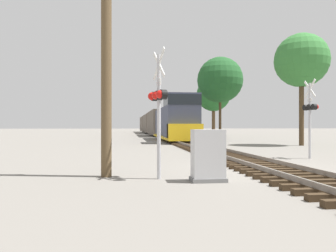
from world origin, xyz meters
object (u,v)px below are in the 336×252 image
Objects in this scene: tree_deep_background at (213,95)px; tree_mid_background at (220,80)px; utility_pole at (106,48)px; crossing_signal_far at (310,111)px; tree_far_right at (301,61)px; crossing_signal_near at (158,101)px; relay_cabinet at (208,156)px; freight_train at (154,124)px.

tree_mid_background is at bearing -101.88° from tree_deep_background.
utility_pole is at bearing -109.18° from tree_deep_background.
tree_far_right is (5.41, 10.45, 4.74)m from crossing_signal_far.
tree_far_right is (15.29, 15.17, 2.98)m from utility_pole.
utility_pole reaches higher than crossing_signal_near.
tree_far_right is at bearing -31.63° from crossing_signal_far.
crossing_signal_near is at bearing 156.64° from relay_cabinet.
freight_train is 52.78m from relay_cabinet.
crossing_signal_far reaches higher than relay_cabinet.
freight_train is 46.84m from crossing_signal_far.
crossing_signal_near is 2.61× the size of relay_cabinet.
crossing_signal_near reaches higher than relay_cabinet.
tree_deep_background is (10.00, -5.80, 5.09)m from freight_train.
relay_cabinet is at bearing -93.04° from freight_train.
tree_mid_background is at bearing -71.69° from freight_train.
tree_mid_background is (9.66, 31.97, 6.89)m from relay_cabinet.
freight_train is 8.34× the size of utility_pole.
tree_far_right is (13.67, 15.86, 4.73)m from crossing_signal_near.
crossing_signal_near is (-4.24, -52.07, 0.31)m from freight_train.
freight_train is 22.52m from tree_mid_background.
relay_cabinet is 49.04m from tree_deep_background.
tree_deep_background is at bearing -30.11° from freight_train.
crossing_signal_near is 2.29m from relay_cabinet.
crossing_signal_near is 1.01× the size of crossing_signal_far.
utility_pole is 33.38m from tree_mid_background.
tree_far_right is at bearing 122.78° from crossing_signal_near.
tree_mid_background is at bearing -10.51° from crossing_signal_far.
tree_deep_background is at bearing 74.73° from relay_cabinet.
tree_far_right is (9.43, -36.21, 5.04)m from freight_train.
utility_pole is at bearing -129.30° from crossing_signal_near.
utility_pole is at bearing 156.92° from relay_cabinet.
relay_cabinet is 0.19× the size of utility_pole.
freight_train is at bearing 104.60° from tree_far_right.
tree_mid_background is 1.04× the size of tree_deep_background.
crossing_signal_near is 0.39× the size of tree_deep_background.
tree_deep_background is (0.57, 30.42, 0.05)m from tree_far_right.
freight_train is at bearing 0.65° from crossing_signal_far.
tree_deep_background reaches higher than relay_cabinet.
tree_far_right reaches higher than crossing_signal_near.
tree_deep_background reaches higher than crossing_signal_far.
crossing_signal_near is 0.38× the size of tree_mid_background.
crossing_signal_near is at bearing -109.49° from tree_mid_background.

